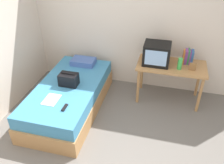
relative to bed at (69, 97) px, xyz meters
name	(u,v)px	position (x,y,z in m)	size (l,w,h in m)	color
ground_plane	(110,157)	(0.95, -0.86, -0.25)	(8.00, 8.00, 0.00)	slate
wall_back	(138,20)	(0.95, 1.14, 1.05)	(5.20, 0.10, 2.60)	beige
bed	(69,97)	(0.00, 0.00, 0.00)	(1.00, 2.00, 0.50)	#B27F4C
desk	(171,69)	(1.63, 0.72, 0.38)	(1.16, 0.60, 0.72)	#B27F4C
tv	(157,54)	(1.35, 0.70, 0.65)	(0.44, 0.39, 0.36)	black
water_bottle	(180,64)	(1.75, 0.59, 0.57)	(0.07, 0.07, 0.20)	green
book_row	(188,57)	(1.87, 0.85, 0.59)	(0.17, 0.17, 0.25)	#CC7233
picture_frame	(193,67)	(1.95, 0.60, 0.54)	(0.11, 0.02, 0.13)	olive
pillow	(83,62)	(0.00, 0.73, 0.31)	(0.44, 0.29, 0.11)	#4766AD
handbag	(69,79)	(0.02, 0.01, 0.35)	(0.30, 0.20, 0.23)	black
magazine	(51,100)	(-0.08, -0.44, 0.26)	(0.21, 0.29, 0.01)	white
remote_dark	(65,107)	(0.20, -0.57, 0.27)	(0.04, 0.16, 0.02)	black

